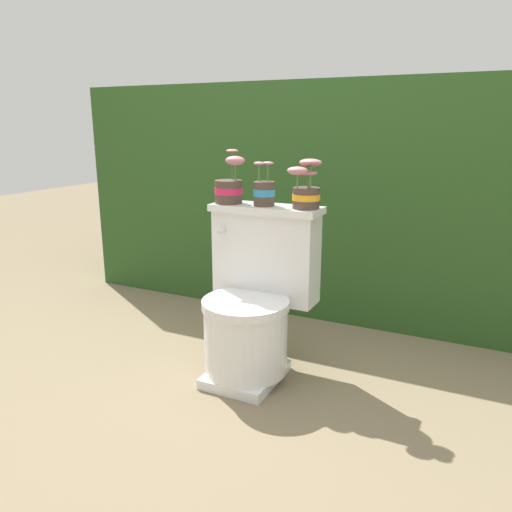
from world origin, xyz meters
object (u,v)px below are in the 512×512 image
object	(u,v)px
potted_plant_midleft	(264,191)
potted_plant_left	(229,187)
potted_plant_middle	(306,190)
toilet	(254,303)

from	to	relation	value
potted_plant_midleft	potted_plant_left	bearing A→B (deg)	-178.28
potted_plant_left	potted_plant_middle	world-z (taller)	potted_plant_left
potted_plant_left	potted_plant_middle	bearing A→B (deg)	1.65
toilet	potted_plant_middle	distance (m)	0.53
potted_plant_middle	toilet	bearing A→B (deg)	-148.35
potted_plant_left	potted_plant_midleft	bearing A→B (deg)	1.72
toilet	potted_plant_middle	world-z (taller)	potted_plant_middle
potted_plant_midleft	potted_plant_middle	xyz separation A→B (m)	(0.19, 0.01, 0.02)
potted_plant_left	potted_plant_midleft	xyz separation A→B (m)	(0.17, 0.00, -0.01)
toilet	potted_plant_left	size ratio (longest dim) A/B	3.11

